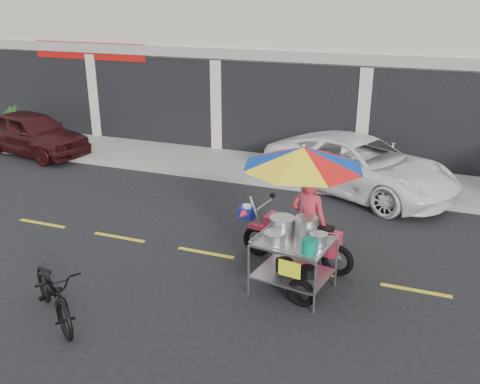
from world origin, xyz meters
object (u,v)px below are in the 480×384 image
(food_vendor_rig, at_px, (302,195))
(maroon_sedan, at_px, (32,133))
(near_bicycle, at_px, (53,292))
(white_pickup, at_px, (359,165))

(food_vendor_rig, bearing_deg, maroon_sedan, 163.43)
(near_bicycle, bearing_deg, maroon_sedan, 78.43)
(white_pickup, height_order, near_bicycle, white_pickup)
(near_bicycle, relative_size, food_vendor_rig, 0.71)
(white_pickup, distance_m, near_bicycle, 8.28)
(near_bicycle, xyz_separation_m, food_vendor_rig, (3.29, 2.52, 1.15))
(maroon_sedan, xyz_separation_m, near_bicycle, (6.58, -7.21, -0.19))
(maroon_sedan, distance_m, food_vendor_rig, 10.97)
(maroon_sedan, xyz_separation_m, food_vendor_rig, (9.87, -4.69, 0.97))
(maroon_sedan, height_order, white_pickup, white_pickup)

